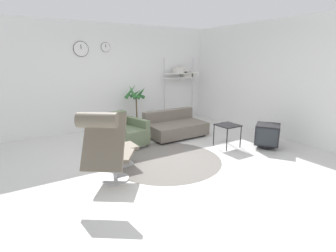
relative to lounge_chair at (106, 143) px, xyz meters
The scene contains 12 objects.
ground_plane 1.79m from the lounge_chair, 30.17° to the left, with size 12.00×12.00×0.00m, color silver.
wall_back 3.86m from the lounge_chair, 68.35° to the left, with size 12.00×0.09×2.80m.
wall_right 4.63m from the lounge_chair, 10.28° to the left, with size 0.06×12.00×2.80m.
round_rug 1.64m from the lounge_chair, 23.02° to the left, with size 2.13×2.13×0.01m.
lounge_chair is the anchor object (origin of this frame).
ottoman 1.11m from the lounge_chair, 54.75° to the left, with size 0.47×0.40×0.36m.
armchair_red 2.10m from the lounge_chair, 60.92° to the left, with size 0.97×1.02×0.73m.
couch_low 3.07m from the lounge_chair, 37.61° to the left, with size 1.42×0.92×0.61m.
side_table 2.98m from the lounge_chair, 10.42° to the left, with size 0.45×0.45×0.50m.
crt_television 3.65m from the lounge_chair, ahead, with size 0.69×0.69×0.52m.
potted_plant 3.67m from the lounge_chair, 57.97° to the left, with size 0.56×0.58×1.21m.
shelf_unit 4.95m from the lounge_chair, 41.83° to the left, with size 1.13×0.28×1.91m.
Camera 1 is at (-2.54, -4.26, 1.92)m, focal length 28.00 mm.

